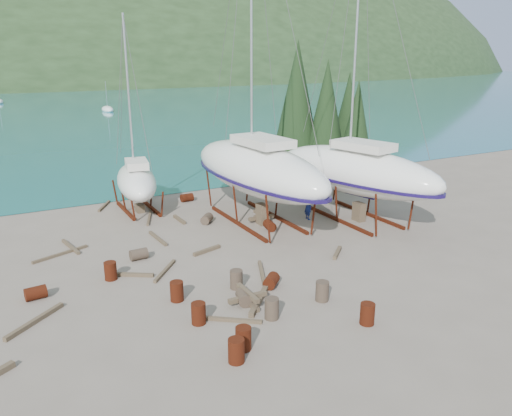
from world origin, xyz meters
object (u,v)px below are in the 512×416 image
small_sailboat_shore (136,181)px  worker (308,206)px  large_sailboat_near (257,168)px  large_sailboat_far (355,170)px

small_sailboat_shore → worker: (9.18, -7.18, -1.22)m
large_sailboat_near → worker: size_ratio=12.23×
large_sailboat_far → worker: 3.77m
large_sailboat_near → small_sailboat_shore: (-6.05, 5.98, -1.37)m
worker → large_sailboat_near: bearing=75.7°
large_sailboat_near → worker: 4.23m
large_sailboat_near → small_sailboat_shore: size_ratio=1.69×
large_sailboat_near → large_sailboat_far: size_ratio=1.10×
large_sailboat_near → worker: large_sailboat_near is taller
large_sailboat_near → small_sailboat_shore: large_sailboat_near is taller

